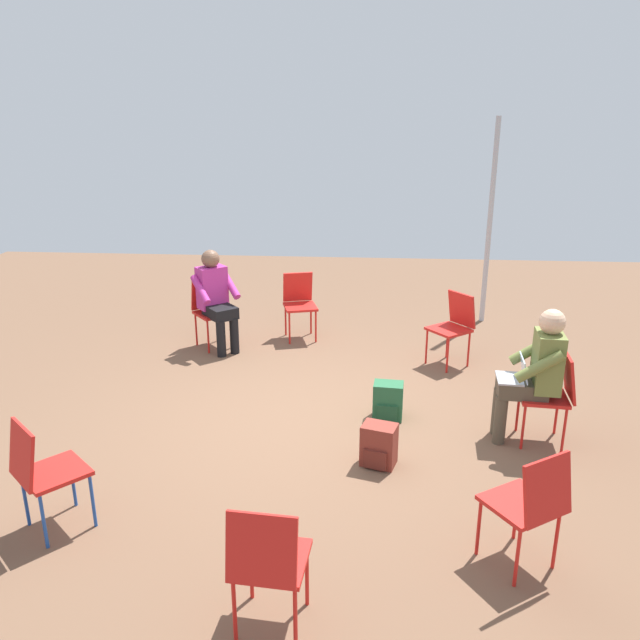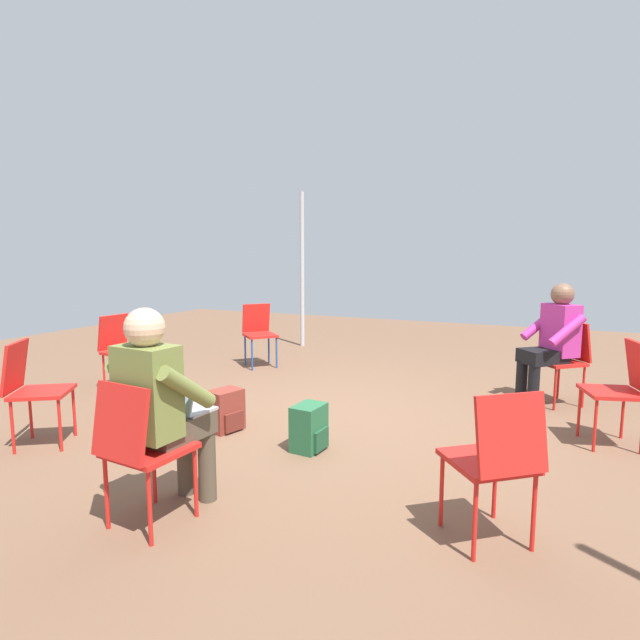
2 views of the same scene
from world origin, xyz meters
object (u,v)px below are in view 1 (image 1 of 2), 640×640
(chair_northwest, at_px, (454,324))
(chair_west, at_px, (299,301))
(chair_southwest, at_px, (211,307))
(chair_east, at_px, (268,560))
(person_with_laptop, at_px, (535,369))
(chair_north, at_px, (553,391))
(chair_northeast, at_px, (530,502))
(backpack_near_laptop_user, at_px, (379,447))
(backpack_by_empty_chair, at_px, (388,403))
(chair_southeast, at_px, (43,469))
(person_in_magenta, at_px, (216,295))

(chair_northwest, relative_size, chair_west, 1.00)
(chair_southwest, xyz_separation_m, chair_east, (4.55, 1.44, 0.00))
(person_with_laptop, bearing_deg, chair_east, 145.09)
(chair_north, bearing_deg, chair_northeast, 165.71)
(chair_southwest, relative_size, backpack_near_laptop_user, 2.36)
(chair_northwest, height_order, backpack_by_empty_chair, chair_northwest)
(backpack_near_laptop_user, bearing_deg, chair_southwest, -142.42)
(chair_southeast, xyz_separation_m, person_with_laptop, (-1.57, 3.65, 0.20))
(chair_southwest, relative_size, chair_west, 1.00)
(chair_north, relative_size, chair_southwest, 1.00)
(chair_northeast, bearing_deg, chair_east, 169.42)
(chair_southeast, relative_size, chair_southwest, 1.00)
(chair_north, xyz_separation_m, chair_southwest, (-2.21, -3.59, 0.00))
(chair_east, xyz_separation_m, person_with_laptop, (-2.35, 1.97, 0.20))
(person_with_laptop, xyz_separation_m, person_in_magenta, (-2.06, -3.31, 0.00))
(chair_east, distance_m, chair_northeast, 1.68)
(chair_southeast, bearing_deg, chair_northwest, 88.54)
(chair_north, xyz_separation_m, chair_east, (2.34, -2.14, 0.00))
(chair_southwest, xyz_separation_m, chair_west, (-0.38, 1.08, 0.00))
(backpack_by_empty_chair, bearing_deg, chair_west, -153.77)
(chair_west, bearing_deg, chair_northeast, 98.40)
(chair_north, distance_m, chair_west, 3.60)
(chair_southeast, height_order, chair_east, same)
(chair_north, bearing_deg, chair_northwest, 24.40)
(chair_north, bearing_deg, chair_southeast, 117.17)
(chair_southeast, distance_m, chair_southwest, 3.77)
(chair_southwest, relative_size, backpack_by_empty_chair, 2.36)
(chair_southeast, bearing_deg, chair_northeast, 39.73)
(person_in_magenta, xyz_separation_m, backpack_by_empty_chair, (1.72, 2.07, -0.54))
(person_in_magenta, distance_m, backpack_near_laptop_user, 3.28)
(chair_southwest, height_order, person_in_magenta, person_in_magenta)
(chair_northwest, xyz_separation_m, chair_southwest, (-0.41, -2.95, 0.00))
(chair_northwest, bearing_deg, chair_north, 160.57)
(person_with_laptop, relative_size, backpack_by_empty_chair, 3.44)
(chair_northeast, distance_m, backpack_by_empty_chair, 2.23)
(chair_southeast, distance_m, person_with_laptop, 3.98)
(chair_southwest, xyz_separation_m, chair_northeast, (3.89, 2.99, 0.00))
(backpack_near_laptop_user, bearing_deg, chair_east, -18.97)
(chair_north, bearing_deg, person_with_laptop, 90.00)
(chair_northwest, bearing_deg, chair_west, 28.56)
(chair_north, relative_size, backpack_near_laptop_user, 2.36)
(chair_northwest, height_order, chair_southwest, same)
(chair_north, height_order, chair_northeast, same)
(chair_northeast, xyz_separation_m, backpack_by_empty_chair, (-2.04, -0.82, -0.34))
(chair_west, distance_m, backpack_by_empty_chair, 2.51)
(chair_northeast, bearing_deg, person_with_laptop, 42.59)
(chair_north, distance_m, chair_east, 3.17)
(chair_southwest, bearing_deg, chair_northeast, 87.37)
(chair_west, xyz_separation_m, chair_northeast, (4.27, 1.92, 0.00))
(chair_east, relative_size, backpack_by_empty_chair, 2.36)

